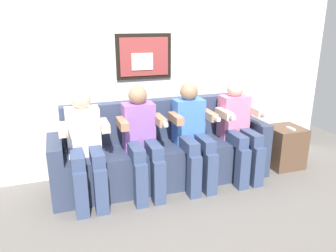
{
  "coord_description": "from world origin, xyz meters",
  "views": [
    {
      "loc": [
        -1.03,
        -2.86,
        1.71
      ],
      "look_at": [
        0.0,
        0.15,
        0.7
      ],
      "focal_mm": 34.84,
      "sensor_mm": 36.0,
      "label": 1
    }
  ],
  "objects_px": {
    "person_left_center": "(142,137)",
    "person_right_center": "(193,132)",
    "person_leftmost": "(85,144)",
    "spare_remote_on_table": "(291,128)",
    "couch": "(163,155)",
    "person_rightmost": "(239,126)",
    "side_table_right": "(284,147)"
  },
  "relations": [
    {
      "from": "person_left_center",
      "to": "person_rightmost",
      "type": "relative_size",
      "value": 1.0
    },
    {
      "from": "couch",
      "to": "person_leftmost",
      "type": "bearing_deg",
      "value": -168.6
    },
    {
      "from": "person_left_center",
      "to": "person_right_center",
      "type": "relative_size",
      "value": 1.0
    },
    {
      "from": "person_leftmost",
      "to": "spare_remote_on_table",
      "type": "relative_size",
      "value": 8.54
    },
    {
      "from": "person_leftmost",
      "to": "person_rightmost",
      "type": "height_order",
      "value": "same"
    },
    {
      "from": "side_table_right",
      "to": "spare_remote_on_table",
      "type": "bearing_deg",
      "value": -84.23
    },
    {
      "from": "person_leftmost",
      "to": "spare_remote_on_table",
      "type": "distance_m",
      "value": 2.39
    },
    {
      "from": "person_leftmost",
      "to": "person_rightmost",
      "type": "bearing_deg",
      "value": 0.0
    },
    {
      "from": "person_leftmost",
      "to": "person_rightmost",
      "type": "relative_size",
      "value": 1.0
    },
    {
      "from": "person_leftmost",
      "to": "person_left_center",
      "type": "distance_m",
      "value": 0.56
    },
    {
      "from": "person_left_center",
      "to": "person_right_center",
      "type": "distance_m",
      "value": 0.56
    },
    {
      "from": "couch",
      "to": "person_rightmost",
      "type": "height_order",
      "value": "person_rightmost"
    },
    {
      "from": "couch",
      "to": "person_rightmost",
      "type": "bearing_deg",
      "value": -11.4
    },
    {
      "from": "person_left_center",
      "to": "person_right_center",
      "type": "xyz_separation_m",
      "value": [
        0.56,
        0.0,
        0.0
      ]
    },
    {
      "from": "person_left_center",
      "to": "person_rightmost",
      "type": "bearing_deg",
      "value": -0.02
    },
    {
      "from": "person_right_center",
      "to": "side_table_right",
      "type": "distance_m",
      "value": 1.31
    },
    {
      "from": "spare_remote_on_table",
      "to": "person_right_center",
      "type": "bearing_deg",
      "value": 179.49
    },
    {
      "from": "person_left_center",
      "to": "side_table_right",
      "type": "relative_size",
      "value": 2.22
    },
    {
      "from": "person_leftmost",
      "to": "side_table_right",
      "type": "height_order",
      "value": "person_leftmost"
    },
    {
      "from": "side_table_right",
      "to": "person_right_center",
      "type": "bearing_deg",
      "value": -177.23
    },
    {
      "from": "person_leftmost",
      "to": "side_table_right",
      "type": "xyz_separation_m",
      "value": [
        2.38,
        0.06,
        -0.36
      ]
    },
    {
      "from": "spare_remote_on_table",
      "to": "couch",
      "type": "bearing_deg",
      "value": 173.37
    },
    {
      "from": "side_table_right",
      "to": "person_left_center",
      "type": "bearing_deg",
      "value": -178.08
    },
    {
      "from": "person_left_center",
      "to": "person_rightmost",
      "type": "height_order",
      "value": "same"
    },
    {
      "from": "couch",
      "to": "person_right_center",
      "type": "distance_m",
      "value": 0.44
    },
    {
      "from": "person_left_center",
      "to": "person_right_center",
      "type": "bearing_deg",
      "value": 0.0
    },
    {
      "from": "person_leftmost",
      "to": "side_table_right",
      "type": "distance_m",
      "value": 2.4
    },
    {
      "from": "person_right_center",
      "to": "couch",
      "type": "bearing_deg",
      "value": 148.94
    },
    {
      "from": "person_right_center",
      "to": "spare_remote_on_table",
      "type": "height_order",
      "value": "person_right_center"
    },
    {
      "from": "person_leftmost",
      "to": "spare_remote_on_table",
      "type": "height_order",
      "value": "person_leftmost"
    },
    {
      "from": "person_right_center",
      "to": "side_table_right",
      "type": "relative_size",
      "value": 2.22
    },
    {
      "from": "person_right_center",
      "to": "person_rightmost",
      "type": "bearing_deg",
      "value": -0.05
    }
  ]
}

